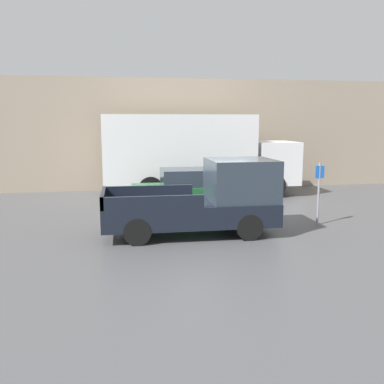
{
  "coord_description": "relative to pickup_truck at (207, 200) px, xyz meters",
  "views": [
    {
      "loc": [
        -2.82,
        -12.59,
        3.3
      ],
      "look_at": [
        -0.6,
        0.75,
        1.12
      ],
      "focal_mm": 40.0,
      "sensor_mm": 36.0,
      "label": 1
    }
  ],
  "objects": [
    {
      "name": "parking_sign",
      "position": [
        3.78,
        0.48,
        0.14
      ],
      "size": [
        0.3,
        0.07,
        2.05
      ],
      "color": "gray",
      "rests_on": "ground"
    },
    {
      "name": "delivery_truck",
      "position": [
        0.7,
        6.72,
        0.95
      ],
      "size": [
        8.76,
        2.43,
        3.67
      ],
      "color": "white",
      "rests_on": "ground"
    },
    {
      "name": "ground_plane",
      "position": [
        0.3,
        0.25,
        -1.02
      ],
      "size": [
        60.0,
        60.0,
        0.0
      ],
      "primitive_type": "plane",
      "color": "#4C4C4F"
    },
    {
      "name": "building_wall",
      "position": [
        0.3,
        9.02,
        1.72
      ],
      "size": [
        28.0,
        0.15,
        5.48
      ],
      "color": "gray",
      "rests_on": "ground"
    },
    {
      "name": "car",
      "position": [
        0.12,
        3.76,
        -0.22
      ],
      "size": [
        4.42,
        1.87,
        1.56
      ],
      "color": "#1E592D",
      "rests_on": "ground"
    },
    {
      "name": "pickup_truck",
      "position": [
        0.0,
        0.0,
        0.0
      ],
      "size": [
        5.1,
        2.1,
        2.23
      ],
      "color": "black",
      "rests_on": "ground"
    }
  ]
}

